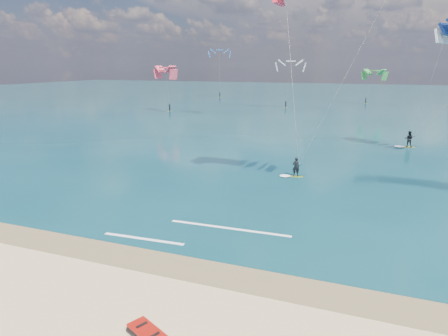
# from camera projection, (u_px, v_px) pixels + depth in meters

# --- Properties ---
(ground) EXTENTS (320.00, 320.00, 0.00)m
(ground) POSITION_uv_depth(u_px,v_px,m) (295.00, 138.00, 53.46)
(ground) COLOR tan
(ground) RESTS_ON ground
(wet_sand_strip) EXTENTS (320.00, 2.40, 0.01)m
(wet_sand_strip) POSITION_uv_depth(u_px,v_px,m) (154.00, 261.00, 19.97)
(wet_sand_strip) COLOR olive
(wet_sand_strip) RESTS_ON ground
(sea) EXTENTS (320.00, 200.00, 0.04)m
(sea) POSITION_uv_depth(u_px,v_px,m) (339.00, 100.00, 111.40)
(sea) COLOR #0B373F
(sea) RESTS_ON ground
(kitesurfer_main) EXTENTS (10.24, 7.70, 17.37)m
(kitesurfer_main) POSITION_uv_depth(u_px,v_px,m) (315.00, 74.00, 29.10)
(kitesurfer_main) COLOR #9AD118
(kitesurfer_main) RESTS_ON sea
(kitesurfer_far) EXTENTS (11.07, 9.61, 15.38)m
(kitesurfer_far) POSITION_uv_depth(u_px,v_px,m) (444.00, 80.00, 41.57)
(kitesurfer_far) COLOR yellow
(kitesurfer_far) RESTS_ON sea
(shoreline_foam) EXTENTS (10.22, 3.61, 0.01)m
(shoreline_foam) POSITION_uv_depth(u_px,v_px,m) (196.00, 232.00, 23.25)
(shoreline_foam) COLOR white
(shoreline_foam) RESTS_ON ground
(distant_kites) EXTENTS (74.95, 42.11, 13.52)m
(distant_kites) POSITION_uv_depth(u_px,v_px,m) (303.00, 84.00, 89.85)
(distant_kites) COLOR #9A9DA2
(distant_kites) RESTS_ON ground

